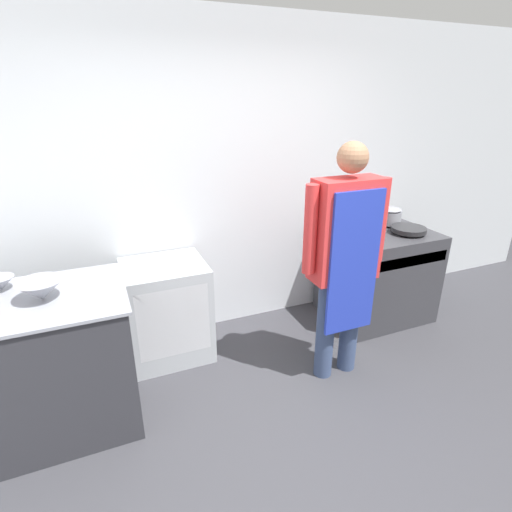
{
  "coord_description": "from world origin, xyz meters",
  "views": [
    {
      "loc": [
        -1.01,
        -1.48,
        2.06
      ],
      "look_at": [
        0.02,
        0.98,
        0.99
      ],
      "focal_mm": 28.0,
      "sensor_mm": 36.0,
      "label": 1
    }
  ],
  "objects_px": {
    "stock_pot": "(356,215)",
    "saute_pan": "(409,229)",
    "mixing_bowl": "(41,290)",
    "sauce_pot": "(390,215)",
    "fridge_unit": "(167,310)",
    "stove": "(377,274)",
    "person_cook": "(345,252)"
  },
  "relations": [
    {
      "from": "mixing_bowl",
      "to": "saute_pan",
      "type": "bearing_deg",
      "value": 5.14
    },
    {
      "from": "mixing_bowl",
      "to": "stock_pot",
      "type": "xyz_separation_m",
      "value": [
        2.61,
        0.54,
        0.02
      ]
    },
    {
      "from": "stock_pot",
      "to": "saute_pan",
      "type": "bearing_deg",
      "value": -34.06
    },
    {
      "from": "person_cook",
      "to": "saute_pan",
      "type": "distance_m",
      "value": 1.17
    },
    {
      "from": "mixing_bowl",
      "to": "sauce_pot",
      "type": "bearing_deg",
      "value": 10.19
    },
    {
      "from": "fridge_unit",
      "to": "stock_pot",
      "type": "distance_m",
      "value": 1.92
    },
    {
      "from": "fridge_unit",
      "to": "mixing_bowl",
      "type": "distance_m",
      "value": 1.12
    },
    {
      "from": "stove",
      "to": "fridge_unit",
      "type": "distance_m",
      "value": 2.03
    },
    {
      "from": "person_cook",
      "to": "stock_pot",
      "type": "relative_size",
      "value": 6.82
    },
    {
      "from": "saute_pan",
      "to": "sauce_pot",
      "type": "height_order",
      "value": "sauce_pot"
    },
    {
      "from": "fridge_unit",
      "to": "sauce_pot",
      "type": "bearing_deg",
      "value": 0.34
    },
    {
      "from": "fridge_unit",
      "to": "sauce_pot",
      "type": "height_order",
      "value": "sauce_pot"
    },
    {
      "from": "fridge_unit",
      "to": "stock_pot",
      "type": "height_order",
      "value": "stock_pot"
    },
    {
      "from": "stove",
      "to": "saute_pan",
      "type": "relative_size",
      "value": 2.97
    },
    {
      "from": "stove",
      "to": "mixing_bowl",
      "type": "height_order",
      "value": "mixing_bowl"
    },
    {
      "from": "saute_pan",
      "to": "fridge_unit",
      "type": "bearing_deg",
      "value": 173.39
    },
    {
      "from": "stove",
      "to": "fridge_unit",
      "type": "xyz_separation_m",
      "value": [
        -2.03,
        0.12,
        -0.03
      ]
    },
    {
      "from": "fridge_unit",
      "to": "sauce_pot",
      "type": "xyz_separation_m",
      "value": [
        2.22,
        0.01,
        0.56
      ]
    },
    {
      "from": "person_cook",
      "to": "sauce_pot",
      "type": "distance_m",
      "value": 1.3
    },
    {
      "from": "saute_pan",
      "to": "sauce_pot",
      "type": "xyz_separation_m",
      "value": [
        0.0,
        0.27,
        0.06
      ]
    },
    {
      "from": "mixing_bowl",
      "to": "person_cook",
      "type": "bearing_deg",
      "value": -6.57
    },
    {
      "from": "person_cook",
      "to": "saute_pan",
      "type": "height_order",
      "value": "person_cook"
    },
    {
      "from": "stove",
      "to": "stock_pot",
      "type": "height_order",
      "value": "stock_pot"
    },
    {
      "from": "sauce_pot",
      "to": "person_cook",
      "type": "bearing_deg",
      "value": -143.84
    },
    {
      "from": "stove",
      "to": "person_cook",
      "type": "bearing_deg",
      "value": -143.79
    },
    {
      "from": "stock_pot",
      "to": "saute_pan",
      "type": "height_order",
      "value": "stock_pot"
    },
    {
      "from": "fridge_unit",
      "to": "saute_pan",
      "type": "distance_m",
      "value": 2.29
    },
    {
      "from": "fridge_unit",
      "to": "stove",
      "type": "bearing_deg",
      "value": -3.47
    },
    {
      "from": "stock_pot",
      "to": "saute_pan",
      "type": "relative_size",
      "value": 0.83
    },
    {
      "from": "sauce_pot",
      "to": "mixing_bowl",
      "type": "bearing_deg",
      "value": -169.81
    },
    {
      "from": "fridge_unit",
      "to": "person_cook",
      "type": "bearing_deg",
      "value": -32.86
    },
    {
      "from": "person_cook",
      "to": "fridge_unit",
      "type": "bearing_deg",
      "value": 147.14
    }
  ]
}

